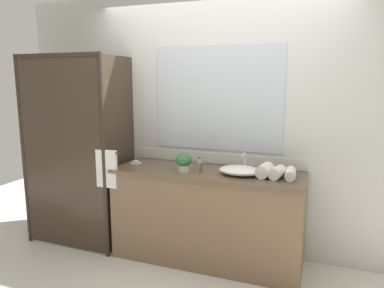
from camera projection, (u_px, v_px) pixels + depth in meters
The scene contains 14 objects.
ground_plane at pixel (206, 260), 3.55m from camera, with size 8.00×8.00×0.00m, color silver.
wall_back_with_mirror at pixel (218, 124), 3.63m from camera, with size 4.40×0.06×2.60m.
vanity_cabinet at pixel (207, 216), 3.48m from camera, with size 1.80×0.58×0.90m.
shower_enclosure at pixel (81, 153), 3.64m from camera, with size 1.20×0.59×2.00m.
sink_basin at pixel (240, 170), 3.26m from camera, with size 0.39×0.29×0.08m, color white.
faucet at pixel (244, 164), 3.41m from camera, with size 0.17×0.16×0.17m.
potted_plant at pixel (184, 161), 3.34m from camera, with size 0.15×0.15×0.17m.
soap_dish at pixel (136, 162), 3.68m from camera, with size 0.10×0.07×0.04m.
amenity_bottle_lotion at pixel (201, 167), 3.35m from camera, with size 0.03×0.03×0.09m.
amenity_bottle_shampoo at pixel (182, 164), 3.53m from camera, with size 0.03×0.03×0.07m.
amenity_bottle_conditioner at pixel (199, 161), 3.63m from camera, with size 0.03×0.03×0.08m.
rolled_towel_near_edge at pixel (290, 174), 3.12m from camera, with size 0.09×0.09×0.23m, color white.
rolled_towel_middle at pixel (277, 172), 3.13m from camera, with size 0.11×0.11×0.19m, color white.
rolled_towel_far_edge at pixel (265, 170), 3.18m from camera, with size 0.12×0.12×0.20m, color white.
Camera 1 is at (1.03, -3.13, 1.75)m, focal length 33.76 mm.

